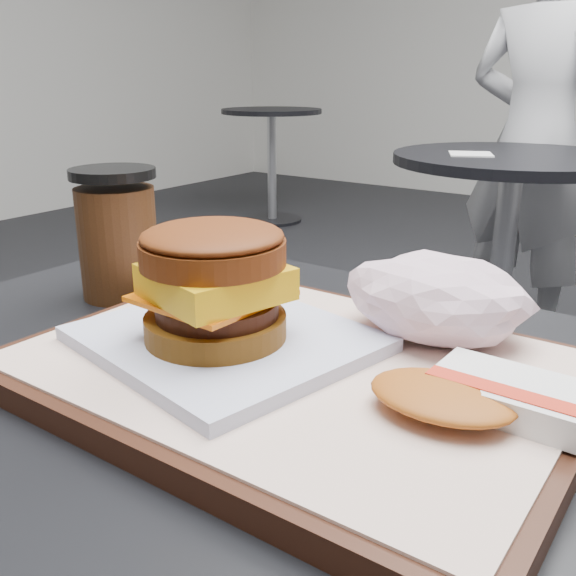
# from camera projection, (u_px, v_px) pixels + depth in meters

# --- Properties ---
(serving_tray) EXTENTS (0.38, 0.28, 0.02)m
(serving_tray) POSITION_uv_depth(u_px,v_px,m) (295.00, 371.00, 0.45)
(serving_tray) COLOR black
(serving_tray) RESTS_ON customer_table
(breakfast_sandwich) EXTENTS (0.22, 0.20, 0.09)m
(breakfast_sandwich) POSITION_uv_depth(u_px,v_px,m) (218.00, 297.00, 0.45)
(breakfast_sandwich) COLOR white
(breakfast_sandwich) RESTS_ON serving_tray
(hash_brown) EXTENTS (0.12, 0.09, 0.02)m
(hash_brown) POSITION_uv_depth(u_px,v_px,m) (480.00, 395.00, 0.37)
(hash_brown) COLOR silver
(hash_brown) RESTS_ON serving_tray
(crumpled_wrapper) EXTENTS (0.14, 0.11, 0.06)m
(crumpled_wrapper) POSITION_uv_depth(u_px,v_px,m) (437.00, 297.00, 0.48)
(crumpled_wrapper) COLOR white
(crumpled_wrapper) RESTS_ON serving_tray
(coffee_cup) EXTENTS (0.08, 0.08, 0.12)m
(coffee_cup) POSITION_uv_depth(u_px,v_px,m) (118.00, 236.00, 0.61)
(coffee_cup) COLOR #3B1F0E
(coffee_cup) RESTS_ON customer_table
(neighbor_table) EXTENTS (0.70, 0.70, 0.75)m
(neighbor_table) POSITION_uv_depth(u_px,v_px,m) (506.00, 221.00, 1.94)
(neighbor_table) COLOR black
(neighbor_table) RESTS_ON ground
(napkin) EXTENTS (0.16, 0.16, 0.00)m
(napkin) POSITION_uv_depth(u_px,v_px,m) (471.00, 154.00, 1.87)
(napkin) COLOR silver
(napkin) RESTS_ON neighbor_table
(patron) EXTENTS (0.61, 0.47, 1.49)m
(patron) POSITION_uv_depth(u_px,v_px,m) (536.00, 141.00, 2.26)
(patron) COLOR silver
(patron) RESTS_ON ground
(bg_table_mid) EXTENTS (0.66, 0.66, 0.75)m
(bg_table_mid) POSITION_uv_depth(u_px,v_px,m) (272.00, 138.00, 4.26)
(bg_table_mid) COLOR black
(bg_table_mid) RESTS_ON ground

